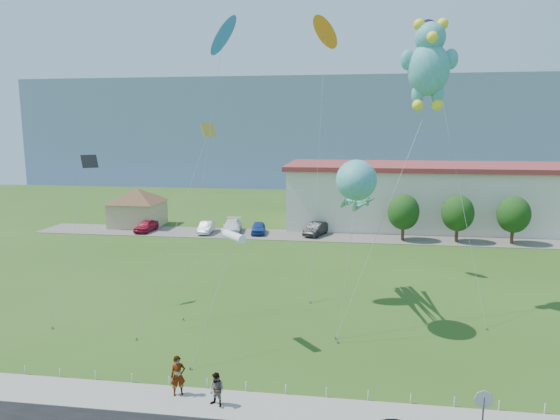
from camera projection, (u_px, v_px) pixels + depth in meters
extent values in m
plane|color=#284C15|center=(270.00, 380.00, 26.00)|extent=(160.00, 160.00, 0.00)
cube|color=gray|center=(261.00, 408.00, 23.30)|extent=(80.00, 2.50, 0.10)
cube|color=#59544C|center=(317.00, 236.00, 60.17)|extent=(70.00, 6.00, 0.06)
cube|color=gray|center=(338.00, 129.00, 141.13)|extent=(160.00, 50.00, 25.00)
cube|color=tan|center=(138.00, 214.00, 66.20)|extent=(6.00, 6.00, 3.20)
pyramid|color=brown|center=(137.00, 196.00, 65.79)|extent=(9.20, 9.20, 1.80)
cube|color=beige|center=(522.00, 199.00, 64.70)|extent=(60.00, 14.00, 7.60)
cube|color=maroon|center=(525.00, 167.00, 64.03)|extent=(61.00, 15.00, 0.60)
cylinder|color=red|center=(484.00, 399.00, 20.22)|extent=(0.76, 0.04, 0.76)
cylinder|color=white|center=(484.00, 399.00, 20.20)|extent=(0.80, 0.02, 0.80)
cylinder|color=white|center=(25.00, 370.00, 26.50)|extent=(0.05, 0.05, 0.50)
cylinder|color=white|center=(60.00, 373.00, 26.22)|extent=(0.05, 0.05, 0.50)
cylinder|color=white|center=(96.00, 375.00, 25.94)|extent=(0.05, 0.05, 0.50)
cylinder|color=white|center=(132.00, 378.00, 25.67)|extent=(0.05, 0.05, 0.50)
cylinder|color=white|center=(169.00, 381.00, 25.39)|extent=(0.05, 0.05, 0.50)
cylinder|color=white|center=(207.00, 384.00, 25.11)|extent=(0.05, 0.05, 0.50)
cylinder|color=white|center=(246.00, 386.00, 24.83)|extent=(0.05, 0.05, 0.50)
cylinder|color=white|center=(286.00, 389.00, 24.55)|extent=(0.05, 0.05, 0.50)
cylinder|color=white|center=(326.00, 392.00, 24.27)|extent=(0.05, 0.05, 0.50)
cylinder|color=white|center=(368.00, 395.00, 23.99)|extent=(0.05, 0.05, 0.50)
cylinder|color=white|center=(411.00, 399.00, 23.71)|extent=(0.05, 0.05, 0.50)
cylinder|color=white|center=(454.00, 402.00, 23.43)|extent=(0.05, 0.05, 0.50)
cylinder|color=white|center=(499.00, 405.00, 23.15)|extent=(0.05, 0.05, 0.50)
cylinder|color=white|center=(545.00, 409.00, 22.87)|extent=(0.05, 0.05, 0.50)
cylinder|color=#3F2B19|center=(403.00, 231.00, 57.62)|extent=(0.36, 0.36, 2.20)
ellipsoid|color=#14380F|center=(403.00, 212.00, 57.24)|extent=(3.60, 3.60, 4.14)
cylinder|color=#3F2B19|center=(457.00, 233.00, 56.78)|extent=(0.36, 0.36, 2.20)
ellipsoid|color=#14380F|center=(458.00, 213.00, 56.40)|extent=(3.60, 3.60, 4.14)
cylinder|color=#3F2B19|center=(512.00, 235.00, 55.94)|extent=(0.36, 0.36, 2.20)
ellipsoid|color=#14380F|center=(514.00, 214.00, 55.56)|extent=(3.60, 3.60, 4.14)
imported|color=gray|center=(178.00, 376.00, 24.19)|extent=(0.86, 0.74, 1.98)
imported|color=gray|center=(217.00, 390.00, 23.23)|extent=(0.97, 0.88, 1.63)
imported|color=#AA1532|center=(146.00, 226.00, 62.58)|extent=(2.02, 4.40, 1.46)
imported|color=silver|center=(206.00, 227.00, 61.74)|extent=(1.77, 4.36, 1.41)
imported|color=white|center=(232.00, 226.00, 62.12)|extent=(2.83, 5.60, 1.56)
imported|color=navy|center=(258.00, 228.00, 61.39)|extent=(2.21, 4.35, 1.42)
imported|color=black|center=(316.00, 229.00, 60.50)|extent=(3.04, 4.99, 1.55)
ellipsoid|color=teal|center=(356.00, 180.00, 31.29)|extent=(2.57, 3.34, 2.57)
sphere|color=white|center=(349.00, 177.00, 30.32)|extent=(0.40, 0.40, 0.40)
sphere|color=white|center=(364.00, 177.00, 30.19)|extent=(0.40, 0.40, 0.40)
cylinder|color=slate|center=(338.00, 342.00, 30.35)|extent=(0.10, 0.10, 0.16)
cylinder|color=gray|center=(347.00, 268.00, 30.39)|extent=(0.94, 1.75, 8.77)
ellipsoid|color=teal|center=(429.00, 69.00, 34.41)|extent=(2.87, 2.44, 3.59)
sphere|color=teal|center=(430.00, 38.00, 34.07)|extent=(2.10, 2.10, 2.10)
sphere|color=yellow|center=(419.00, 25.00, 34.03)|extent=(0.77, 0.77, 0.77)
sphere|color=yellow|center=(443.00, 24.00, 33.81)|extent=(0.77, 0.77, 0.77)
sphere|color=yellow|center=(432.00, 37.00, 33.22)|extent=(0.77, 0.77, 0.77)
ellipsoid|color=teal|center=(408.00, 60.00, 34.50)|extent=(0.99, 0.71, 1.39)
ellipsoid|color=teal|center=(451.00, 59.00, 34.10)|extent=(0.99, 0.71, 1.39)
ellipsoid|color=teal|center=(418.00, 94.00, 34.78)|extent=(0.88, 0.77, 1.44)
ellipsoid|color=teal|center=(437.00, 94.00, 34.59)|extent=(0.88, 0.77, 1.44)
sphere|color=yellow|center=(418.00, 105.00, 34.69)|extent=(0.77, 0.77, 0.77)
sphere|color=yellow|center=(437.00, 105.00, 34.50)|extent=(0.77, 0.77, 0.77)
cylinder|color=slate|center=(335.00, 338.00, 30.90)|extent=(0.10, 0.10, 0.16)
cylinder|color=gray|center=(384.00, 216.00, 32.87)|extent=(5.90, 7.30, 14.15)
cone|color=orange|center=(325.00, 32.00, 41.93)|extent=(1.80, 1.33, 1.33)
cylinder|color=slate|center=(310.00, 302.00, 37.28)|extent=(0.10, 0.10, 0.16)
cylinder|color=gray|center=(318.00, 160.00, 39.61)|extent=(0.41, 8.34, 20.58)
cylinder|color=white|center=(234.00, 236.00, 29.42)|extent=(0.50, 2.25, 0.87)
cylinder|color=slate|center=(190.00, 368.00, 27.04)|extent=(0.10, 0.10, 0.16)
cylinder|color=gray|center=(213.00, 301.00, 28.24)|extent=(1.67, 3.80, 6.29)
cube|color=gold|center=(208.00, 130.00, 36.38)|extent=(1.29, 1.29, 0.86)
cylinder|color=slate|center=(136.00, 339.00, 30.80)|extent=(0.10, 0.10, 0.16)
cylinder|color=gray|center=(175.00, 226.00, 33.60)|extent=(2.54, 8.24, 12.48)
cube|color=black|center=(89.00, 161.00, 36.14)|extent=(1.29, 1.29, 0.86)
cylinder|color=slate|center=(52.00, 328.00, 32.51)|extent=(0.10, 0.10, 0.16)
cylinder|color=gray|center=(72.00, 241.00, 34.33)|extent=(0.28, 5.53, 10.21)
cone|color=purple|center=(430.00, 34.00, 38.08)|extent=(1.80, 1.33, 1.33)
cylinder|color=slate|center=(487.00, 329.00, 32.34)|extent=(0.10, 0.10, 0.16)
cylinder|color=gray|center=(456.00, 170.00, 35.22)|extent=(3.25, 8.79, 19.66)
cone|color=#2780DD|center=(223.00, 35.00, 35.36)|extent=(1.80, 1.33, 1.33)
cylinder|color=slate|center=(183.00, 319.00, 33.97)|extent=(0.10, 0.10, 0.16)
cylinder|color=gray|center=(204.00, 175.00, 34.67)|extent=(1.91, 4.98, 19.10)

